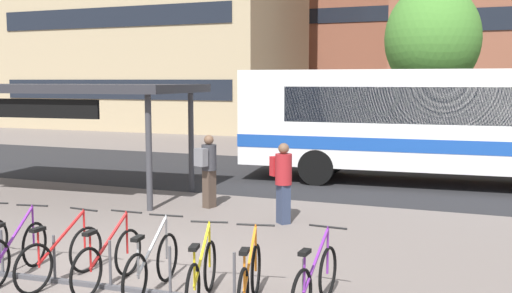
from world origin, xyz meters
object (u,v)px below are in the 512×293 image
parked_bicycle_yellow_7 (202,276)px  commuter_red_pack_1 (283,177)px  parked_bicycle_red_4 (61,257)px  parked_bicycle_purple_9 (315,282)px  transit_shelter (55,91)px  street_tree_0 (432,39)px  parked_bicycle_purple_3 (16,252)px  parked_bicycle_silver_6 (152,266)px  city_bus (456,122)px  parked_bicycle_red_5 (108,260)px  parked_bicycle_orange_8 (250,280)px  commuter_grey_pack_0 (208,166)px

parked_bicycle_yellow_7 → commuter_red_pack_1: size_ratio=1.02×
parked_bicycle_red_4 → parked_bicycle_purple_9: 3.71m
transit_shelter → street_tree_0: (8.42, 9.72, 1.71)m
parked_bicycle_red_4 → parked_bicycle_purple_9: same height
parked_bicycle_purple_3 → street_tree_0: 16.41m
parked_bicycle_silver_6 → transit_shelter: bearing=42.4°
city_bus → parked_bicycle_silver_6: size_ratio=7.07×
parked_bicycle_purple_3 → parked_bicycle_silver_6: (2.23, 0.15, 0.00)m
commuter_red_pack_1 → street_tree_0: (1.99, 10.67, 3.40)m
city_bus → parked_bicycle_red_5: 11.19m
parked_bicycle_red_4 → transit_shelter: transit_shelter is taller
parked_bicycle_red_4 → commuter_red_pack_1: commuter_red_pack_1 is taller
city_bus → transit_shelter: (-9.49, -4.92, 0.86)m
parked_bicycle_yellow_7 → commuter_red_pack_1: bearing=-8.5°
parked_bicycle_red_4 → parked_bicycle_silver_6: bearing=-81.0°
city_bus → parked_bicycle_purple_9: (-1.20, -10.11, -1.39)m
commuter_red_pack_1 → parked_bicycle_red_4: bearing=-70.0°
parked_bicycle_purple_9 → street_tree_0: size_ratio=0.27×
parked_bicycle_silver_6 → parked_bicycle_yellow_7: same height
parked_bicycle_orange_8 → street_tree_0: size_ratio=0.27×
city_bus → commuter_grey_pack_0: city_bus is taller
parked_bicycle_orange_8 → street_tree_0: bearing=-16.0°
parked_bicycle_purple_3 → commuter_red_pack_1: bearing=-41.6°
parked_bicycle_purple_3 → transit_shelter: bearing=22.8°
parked_bicycle_orange_8 → commuter_grey_pack_0: 6.12m
parked_bicycle_yellow_7 → parked_bicycle_silver_6: bearing=68.0°
parked_bicycle_red_5 → parked_bicycle_orange_8: same height
parked_bicycle_orange_8 → commuter_red_pack_1: 4.63m
transit_shelter → commuter_red_pack_1: size_ratio=4.48×
parked_bicycle_red_5 → parked_bicycle_purple_9: (2.97, 0.18, 0.00)m
parked_bicycle_red_4 → street_tree_0: size_ratio=0.27×
parked_bicycle_purple_9 → parked_bicycle_yellow_7: bearing=105.4°
parked_bicycle_yellow_7 → parked_bicycle_purple_9: 1.47m
parked_bicycle_purple_3 → transit_shelter: (-3.80, 5.53, 2.25)m
parked_bicycle_silver_6 → transit_shelter: (-6.03, 5.38, 2.25)m
parked_bicycle_purple_3 → street_tree_0: (4.61, 15.24, 3.96)m
parked_bicycle_purple_3 → parked_bicycle_yellow_7: 3.05m
parked_bicycle_purple_9 → commuter_grey_pack_0: 6.37m
city_bus → parked_bicycle_purple_9: city_bus is taller
parked_bicycle_orange_8 → parked_bicycle_red_4: bearing=78.5°
city_bus → parked_bicycle_yellow_7: size_ratio=7.21×
commuter_red_pack_1 → transit_shelter: bearing=-146.3°
transit_shelter → street_tree_0: 12.97m
city_bus → parked_bicycle_purple_9: size_ratio=7.05×
parked_bicycle_orange_8 → parked_bicycle_silver_6: bearing=75.6°
parked_bicycle_silver_6 → parked_bicycle_purple_9: 2.26m
parked_bicycle_silver_6 → parked_bicycle_purple_3: bearing=87.9°
parked_bicycle_red_5 → parked_bicycle_purple_3: bearing=94.5°
parked_bicycle_red_4 → parked_bicycle_purple_9: (3.70, 0.29, 0.00)m
street_tree_0 → parked_bicycle_silver_6: bearing=-99.0°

